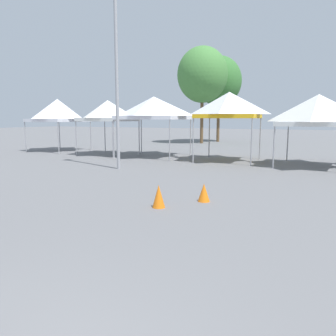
{
  "coord_description": "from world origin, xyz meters",
  "views": [
    {
      "loc": [
        2.38,
        -1.0,
        2.18
      ],
      "look_at": [
        -0.31,
        4.29,
        1.3
      ],
      "focal_mm": 35.71,
      "sensor_mm": 36.0,
      "label": 1
    }
  ],
  "objects_px": {
    "canopy_tent_far_left": "(229,105)",
    "canopy_tent_behind_left": "(318,110)",
    "canopy_tent_behind_right": "(108,111)",
    "light_pole_opposite_side": "(116,53)",
    "traffic_cone_near_barrier": "(204,193)",
    "canopy_tent_center": "(154,108)",
    "canopy_tent_left_of_center": "(58,110)",
    "tree_behind_tents_left": "(219,81)",
    "traffic_cone_lot_center": "(159,196)",
    "tree_behind_tents_center": "(202,75)"
  },
  "relations": [
    {
      "from": "canopy_tent_behind_right",
      "to": "light_pole_opposite_side",
      "type": "relative_size",
      "value": 0.38
    },
    {
      "from": "canopy_tent_center",
      "to": "tree_behind_tents_left",
      "type": "relative_size",
      "value": 0.48
    },
    {
      "from": "traffic_cone_lot_center",
      "to": "canopy_tent_behind_right",
      "type": "bearing_deg",
      "value": 132.35
    },
    {
      "from": "tree_behind_tents_left",
      "to": "traffic_cone_near_barrier",
      "type": "relative_size",
      "value": 16.44
    },
    {
      "from": "canopy_tent_behind_right",
      "to": "traffic_cone_near_barrier",
      "type": "relative_size",
      "value": 6.79
    },
    {
      "from": "traffic_cone_near_barrier",
      "to": "canopy_tent_far_left",
      "type": "bearing_deg",
      "value": 102.89
    },
    {
      "from": "canopy_tent_behind_right",
      "to": "canopy_tent_behind_left",
      "type": "height_order",
      "value": "canopy_tent_behind_right"
    },
    {
      "from": "canopy_tent_left_of_center",
      "to": "light_pole_opposite_side",
      "type": "relative_size",
      "value": 0.4
    },
    {
      "from": "canopy_tent_behind_left",
      "to": "tree_behind_tents_left",
      "type": "height_order",
      "value": "tree_behind_tents_left"
    },
    {
      "from": "tree_behind_tents_center",
      "to": "traffic_cone_lot_center",
      "type": "xyz_separation_m",
      "value": [
        6.99,
        -20.86,
        -5.65
      ]
    },
    {
      "from": "canopy_tent_left_of_center",
      "to": "canopy_tent_far_left",
      "type": "relative_size",
      "value": 0.99
    },
    {
      "from": "traffic_cone_lot_center",
      "to": "canopy_tent_center",
      "type": "bearing_deg",
      "value": 119.9
    },
    {
      "from": "canopy_tent_left_of_center",
      "to": "light_pole_opposite_side",
      "type": "distance_m",
      "value": 10.13
    },
    {
      "from": "canopy_tent_far_left",
      "to": "light_pole_opposite_side",
      "type": "xyz_separation_m",
      "value": [
        -3.45,
        -4.84,
        2.04
      ]
    },
    {
      "from": "canopy_tent_left_of_center",
      "to": "traffic_cone_near_barrier",
      "type": "bearing_deg",
      "value": -32.47
    },
    {
      "from": "canopy_tent_left_of_center",
      "to": "canopy_tent_behind_right",
      "type": "distance_m",
      "value": 4.62
    },
    {
      "from": "tree_behind_tents_center",
      "to": "canopy_tent_behind_right",
      "type": "bearing_deg",
      "value": -97.83
    },
    {
      "from": "canopy_tent_center",
      "to": "canopy_tent_behind_left",
      "type": "distance_m",
      "value": 8.65
    },
    {
      "from": "light_pole_opposite_side",
      "to": "traffic_cone_near_barrier",
      "type": "bearing_deg",
      "value": -35.0
    },
    {
      "from": "canopy_tent_behind_right",
      "to": "light_pole_opposite_side",
      "type": "bearing_deg",
      "value": -49.08
    },
    {
      "from": "canopy_tent_center",
      "to": "traffic_cone_lot_center",
      "type": "relative_size",
      "value": 6.61
    },
    {
      "from": "canopy_tent_far_left",
      "to": "canopy_tent_behind_left",
      "type": "bearing_deg",
      "value": -3.26
    },
    {
      "from": "canopy_tent_far_left",
      "to": "canopy_tent_center",
      "type": "bearing_deg",
      "value": 178.31
    },
    {
      "from": "tree_behind_tents_left",
      "to": "traffic_cone_near_barrier",
      "type": "bearing_deg",
      "value": -72.35
    },
    {
      "from": "light_pole_opposite_side",
      "to": "traffic_cone_near_barrier",
      "type": "xyz_separation_m",
      "value": [
        5.42,
        -3.8,
        -4.66
      ]
    },
    {
      "from": "tree_behind_tents_left",
      "to": "traffic_cone_lot_center",
      "type": "distance_m",
      "value": 24.91
    },
    {
      "from": "canopy_tent_center",
      "to": "light_pole_opposite_side",
      "type": "xyz_separation_m",
      "value": [
        1.02,
        -4.97,
        2.12
      ]
    },
    {
      "from": "canopy_tent_behind_right",
      "to": "traffic_cone_near_barrier",
      "type": "bearing_deg",
      "value": -41.69
    },
    {
      "from": "canopy_tent_far_left",
      "to": "canopy_tent_behind_left",
      "type": "xyz_separation_m",
      "value": [
        4.17,
        -0.24,
        -0.31
      ]
    },
    {
      "from": "canopy_tent_left_of_center",
      "to": "canopy_tent_center",
      "type": "height_order",
      "value": "canopy_tent_left_of_center"
    },
    {
      "from": "light_pole_opposite_side",
      "to": "tree_behind_tents_left",
      "type": "height_order",
      "value": "light_pole_opposite_side"
    },
    {
      "from": "light_pole_opposite_side",
      "to": "canopy_tent_center",
      "type": "bearing_deg",
      "value": 101.54
    },
    {
      "from": "canopy_tent_left_of_center",
      "to": "canopy_tent_behind_left",
      "type": "relative_size",
      "value": 1.03
    },
    {
      "from": "canopy_tent_behind_left",
      "to": "traffic_cone_near_barrier",
      "type": "distance_m",
      "value": 8.99
    },
    {
      "from": "canopy_tent_center",
      "to": "canopy_tent_far_left",
      "type": "xyz_separation_m",
      "value": [
        4.46,
        -0.13,
        0.08
      ]
    },
    {
      "from": "light_pole_opposite_side",
      "to": "traffic_cone_near_barrier",
      "type": "relative_size",
      "value": 17.98
    },
    {
      "from": "tree_behind_tents_center",
      "to": "traffic_cone_near_barrier",
      "type": "relative_size",
      "value": 17.35
    },
    {
      "from": "canopy_tent_behind_right",
      "to": "traffic_cone_lot_center",
      "type": "height_order",
      "value": "canopy_tent_behind_right"
    },
    {
      "from": "tree_behind_tents_center",
      "to": "traffic_cone_near_barrier",
      "type": "height_order",
      "value": "tree_behind_tents_center"
    },
    {
      "from": "light_pole_opposite_side",
      "to": "tree_behind_tents_center",
      "type": "bearing_deg",
      "value": 98.35
    },
    {
      "from": "canopy_tent_behind_right",
      "to": "traffic_cone_lot_center",
      "type": "relative_size",
      "value": 5.74
    },
    {
      "from": "canopy_tent_center",
      "to": "canopy_tent_far_left",
      "type": "bearing_deg",
      "value": -1.69
    },
    {
      "from": "traffic_cone_near_barrier",
      "to": "traffic_cone_lot_center",
      "type": "bearing_deg",
      "value": -125.82
    },
    {
      "from": "canopy_tent_behind_left",
      "to": "traffic_cone_lot_center",
      "type": "relative_size",
      "value": 5.92
    },
    {
      "from": "canopy_tent_behind_right",
      "to": "tree_behind_tents_left",
      "type": "relative_size",
      "value": 0.41
    },
    {
      "from": "canopy_tent_center",
      "to": "canopy_tent_left_of_center",
      "type": "bearing_deg",
      "value": 179.31
    },
    {
      "from": "canopy_tent_far_left",
      "to": "traffic_cone_near_barrier",
      "type": "bearing_deg",
      "value": -77.11
    },
    {
      "from": "light_pole_opposite_side",
      "to": "traffic_cone_lot_center",
      "type": "height_order",
      "value": "light_pole_opposite_side"
    },
    {
      "from": "canopy_tent_left_of_center",
      "to": "canopy_tent_far_left",
      "type": "xyz_separation_m",
      "value": [
        11.95,
        -0.22,
        0.13
      ]
    },
    {
      "from": "light_pole_opposite_side",
      "to": "traffic_cone_lot_center",
      "type": "bearing_deg",
      "value": -46.37
    }
  ]
}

